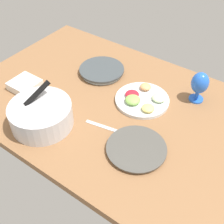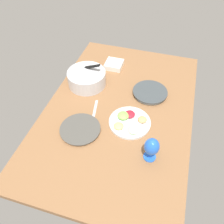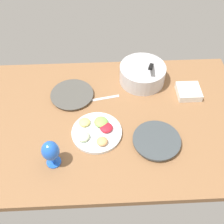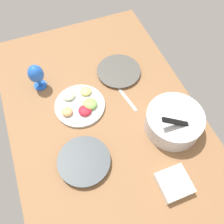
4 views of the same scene
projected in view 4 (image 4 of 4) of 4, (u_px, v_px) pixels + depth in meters
The scene contains 8 objects.
ground_plane at pixel (104, 118), 138.32cm from camera, with size 160.00×104.00×4.00cm, color #8C603D.
dinner_plate_left at pixel (119, 71), 152.01cm from camera, with size 27.16×27.16×2.00cm.
dinner_plate_right at pixel (84, 161), 121.18cm from camera, with size 26.46×26.46×3.16cm.
mixing_bowl at pixel (174, 121), 127.69cm from camera, with size 29.89×29.89×19.00cm.
fruit_platter at pixel (80, 104), 138.57cm from camera, with size 28.54×28.54×5.01cm.
hurricane_glass_blue at pixel (36, 75), 138.53cm from camera, with size 9.00×9.00×17.05cm.
square_bowl_white at pixel (174, 183), 114.69cm from camera, with size 14.46×14.46×4.52cm.
fork_by_left_plate at pixel (127, 99), 141.97cm from camera, with size 18.00×1.80×0.60cm, color silver.
Camera 4 is at (65.73, -20.76, 118.05)cm, focal length 39.12 mm.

